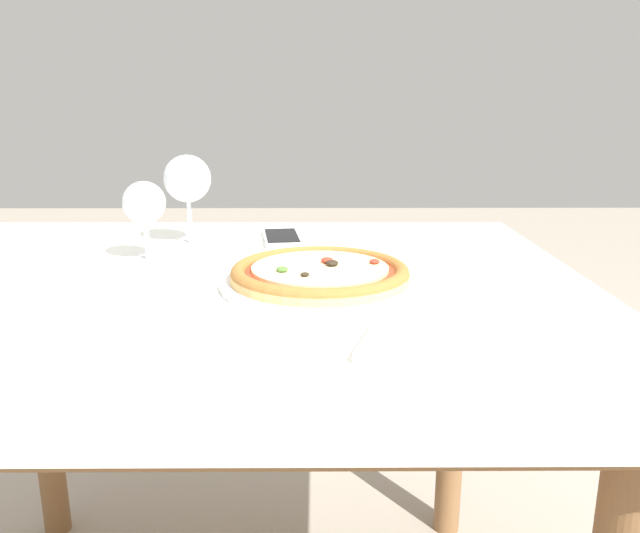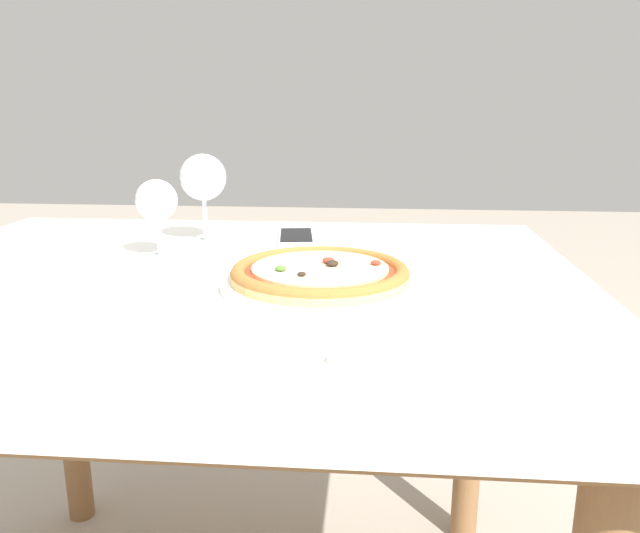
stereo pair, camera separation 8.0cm
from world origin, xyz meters
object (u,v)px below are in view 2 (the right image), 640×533
Objects in this scene: dining_table at (220,337)px; wine_glass_far_right at (203,179)px; cell_phone at (296,237)px; pizza_plate at (320,275)px; wine_glass_far_left at (157,203)px; fork at (5,302)px.

dining_table is 6.70× the size of wine_glass_far_right.
cell_phone is at bearing 73.87° from dining_table.
dining_table is 0.19m from pizza_plate.
wine_glass_far_right is (-0.09, 0.26, 0.22)m from dining_table.
wine_glass_far_left is at bearing 153.32° from pizza_plate.
pizza_plate is 1.96× the size of cell_phone.
cell_phone reaches higher than dining_table.
cell_phone is (0.17, 0.04, -0.12)m from wine_glass_far_right.
wine_glass_far_right is 0.21m from cell_phone.
dining_table is 0.27m from wine_glass_far_left.
pizza_plate is at bearing -26.68° from wine_glass_far_left.
dining_table is 3.87× the size of pizza_plate.
wine_glass_far_right reaches higher than pizza_plate.
fork is 0.31m from wine_glass_far_left.
wine_glass_far_right reaches higher than cell_phone.
wine_glass_far_left is 0.29m from cell_phone.
fork is (-0.26, -0.14, 0.10)m from dining_table.
wine_glass_far_left is 0.14m from wine_glass_far_right.
dining_table is at bearing -71.53° from wine_glass_far_right.
pizza_plate is at bearing -48.29° from wine_glass_far_right.
dining_table is at bearing 28.11° from fork.
pizza_plate is 0.32m from cell_phone.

